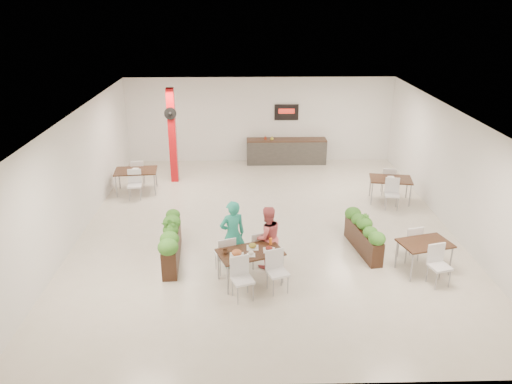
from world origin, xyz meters
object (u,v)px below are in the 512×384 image
(main_table, at_px, (250,256))
(side_table_c, at_px, (425,247))
(service_counter, at_px, (286,151))
(side_table_a, at_px, (136,173))
(red_column, at_px, (172,135))
(diner_woman, at_px, (267,237))
(side_table_b, at_px, (390,182))
(diner_man, at_px, (233,235))
(planter_left, at_px, (171,240))
(planter_right, at_px, (364,233))

(main_table, xyz_separation_m, side_table_c, (4.01, 0.33, -0.02))
(service_counter, distance_m, side_table_a, 5.86)
(red_column, distance_m, service_counter, 4.56)
(diner_woman, height_order, side_table_c, diner_woman)
(red_column, height_order, side_table_b, red_column)
(diner_man, xyz_separation_m, side_table_c, (4.40, -0.33, -0.22))
(planter_left, bearing_deg, red_column, 96.50)
(main_table, height_order, side_table_b, same)
(red_column, height_order, planter_right, red_column)
(service_counter, distance_m, side_table_b, 4.83)
(diner_man, bearing_deg, planter_right, 172.40)
(planter_left, bearing_deg, planter_right, 4.21)
(red_column, relative_size, side_table_c, 1.91)
(side_table_b, bearing_deg, red_column, 173.48)
(red_column, bearing_deg, planter_right, -44.15)
(diner_woman, relative_size, planter_left, 0.72)
(side_table_a, bearing_deg, side_table_c, -40.10)
(red_column, relative_size, service_counter, 1.07)
(side_table_b, bearing_deg, main_table, -124.27)
(main_table, bearing_deg, side_table_b, 46.11)
(planter_left, xyz_separation_m, side_table_a, (-1.73, 4.52, 0.11))
(planter_right, bearing_deg, diner_woman, -163.75)
(side_table_c, bearing_deg, side_table_b, 69.73)
(planter_left, bearing_deg, service_counter, 65.57)
(diner_man, relative_size, diner_woman, 1.10)
(diner_man, height_order, planter_left, diner_man)
(service_counter, bearing_deg, red_column, -155.00)
(side_table_b, xyz_separation_m, side_table_c, (-0.39, -4.24, -0.01))
(diner_woman, relative_size, planter_right, 0.80)
(planter_right, bearing_deg, diner_man, -167.62)
(diner_woman, height_order, planter_right, diner_woman)
(planter_left, xyz_separation_m, planter_right, (4.72, 0.35, -0.04))
(planter_right, xyz_separation_m, side_table_b, (1.55, 3.20, 0.14))
(planter_right, height_order, side_table_a, planter_right)
(side_table_c, bearing_deg, diner_woman, 159.77)
(red_column, bearing_deg, diner_woman, -63.77)
(service_counter, bearing_deg, main_table, -100.04)
(diner_woman, height_order, planter_left, diner_woman)
(red_column, distance_m, side_table_b, 7.26)
(red_column, xyz_separation_m, side_table_a, (-1.10, -1.02, -1.00))
(diner_woman, distance_m, side_table_c, 3.62)
(side_table_a, relative_size, side_table_b, 0.99)
(red_column, relative_size, planter_right, 1.69)
(main_table, height_order, planter_right, planter_right)
(main_table, xyz_separation_m, side_table_a, (-3.61, 5.55, 0.00))
(diner_woman, xyz_separation_m, planter_left, (-2.28, 0.36, -0.23))
(planter_left, bearing_deg, side_table_a, 110.95)
(service_counter, height_order, side_table_c, service_counter)
(planter_left, distance_m, side_table_c, 5.92)
(side_table_c, bearing_deg, planter_right, 123.09)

